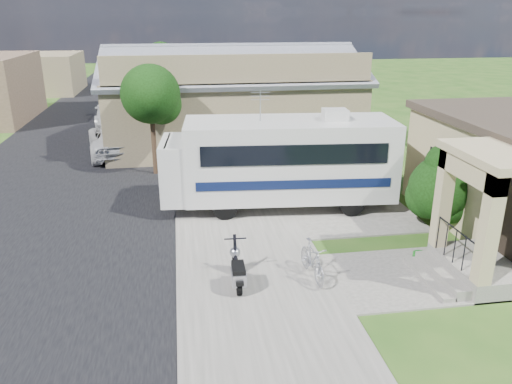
{
  "coord_description": "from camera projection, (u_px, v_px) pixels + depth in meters",
  "views": [
    {
      "loc": [
        -2.72,
        -11.68,
        6.48
      ],
      "look_at": [
        -0.5,
        2.5,
        1.3
      ],
      "focal_mm": 35.0,
      "sensor_mm": 36.0,
      "label": 1
    }
  ],
  "objects": [
    {
      "name": "ground",
      "position": [
        289.0,
        267.0,
        13.45
      ],
      "size": [
        120.0,
        120.0,
        0.0
      ],
      "primitive_type": "plane",
      "color": "#1F4A13"
    },
    {
      "name": "street_slab",
      "position": [
        70.0,
        171.0,
        21.64
      ],
      "size": [
        9.0,
        80.0,
        0.02
      ],
      "primitive_type": "cube",
      "color": "black",
      "rests_on": "ground"
    },
    {
      "name": "garden_hose",
      "position": [
        420.0,
        257.0,
        13.82
      ],
      "size": [
        0.4,
        0.4,
        0.18
      ],
      "primitive_type": "cylinder",
      "color": "#15691A",
      "rests_on": "ground"
    },
    {
      "name": "motorhome",
      "position": [
        281.0,
        159.0,
        17.09
      ],
      "size": [
        8.03,
        3.08,
        4.03
      ],
      "rotation": [
        0.0,
        0.0,
        -0.08
      ],
      "color": "beige",
      "rests_on": "ground"
    },
    {
      "name": "street_tree_c",
      "position": [
        163.0,
        59.0,
        37.92
      ],
      "size": [
        2.44,
        2.4,
        4.42
      ],
      "color": "black",
      "rests_on": "ground"
    },
    {
      "name": "distant_bldg_near",
      "position": [
        30.0,
        73.0,
        42.31
      ],
      "size": [
        8.0,
        7.0,
        3.2
      ],
      "primitive_type": "cube",
      "color": "#7A674C",
      "rests_on": "ground"
    },
    {
      "name": "van",
      "position": [
        116.0,
        111.0,
        30.38
      ],
      "size": [
        2.88,
        5.99,
        1.68
      ],
      "primitive_type": "imported",
      "rotation": [
        0.0,
        0.0,
        0.09
      ],
      "color": "silver",
      "rests_on": "ground"
    },
    {
      "name": "street_tree_b",
      "position": [
        159.0,
        68.0,
        29.46
      ],
      "size": [
        2.44,
        2.4,
        4.73
      ],
      "color": "black",
      "rests_on": "ground"
    },
    {
      "name": "street_tree_a",
      "position": [
        153.0,
        97.0,
        20.21
      ],
      "size": [
        2.44,
        2.4,
        4.58
      ],
      "color": "black",
      "rests_on": "ground"
    },
    {
      "name": "scooter",
      "position": [
        237.0,
        270.0,
        12.33
      ],
      "size": [
        0.56,
        1.61,
        1.06
      ],
      "rotation": [
        0.0,
        0.0,
        -0.03
      ],
      "color": "black",
      "rests_on": "ground"
    },
    {
      "name": "pickup_truck",
      "position": [
        116.0,
        139.0,
        24.04
      ],
      "size": [
        3.3,
        5.64,
        1.47
      ],
      "primitive_type": "imported",
      "rotation": [
        0.0,
        0.0,
        3.31
      ],
      "color": "silver",
      "rests_on": "ground"
    },
    {
      "name": "shrub",
      "position": [
        443.0,
        185.0,
        15.52
      ],
      "size": [
        2.25,
        2.15,
        2.76
      ],
      "color": "black",
      "rests_on": "ground"
    },
    {
      "name": "bicycle",
      "position": [
        312.0,
        262.0,
        12.68
      ],
      "size": [
        0.61,
        1.66,
        0.97
      ],
      "primitive_type": "imported",
      "rotation": [
        0.0,
        0.0,
        0.1
      ],
      "color": "#A0A1A8",
      "rests_on": "ground"
    },
    {
      "name": "driveway_slab",
      "position": [
        302.0,
        204.0,
        17.84
      ],
      "size": [
        7.0,
        6.0,
        0.05
      ],
      "primitive_type": "cube",
      "color": "#5F5D56",
      "rests_on": "ground"
    },
    {
      "name": "walk_slab",
      "position": [
        410.0,
        276.0,
        12.95
      ],
      "size": [
        4.0,
        3.0,
        0.05
      ],
      "primitive_type": "cube",
      "color": "#5F5D56",
      "rests_on": "ground"
    },
    {
      "name": "sidewalk_slab",
      "position": [
        219.0,
        163.0,
        22.58
      ],
      "size": [
        4.0,
        80.0,
        0.06
      ],
      "primitive_type": "cube",
      "color": "#5F5D56",
      "rests_on": "ground"
    },
    {
      "name": "warehouse",
      "position": [
        231.0,
        105.0,
        25.75
      ],
      "size": [
        12.5,
        8.4,
        5.04
      ],
      "color": "#7A674C",
      "rests_on": "ground"
    }
  ]
}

